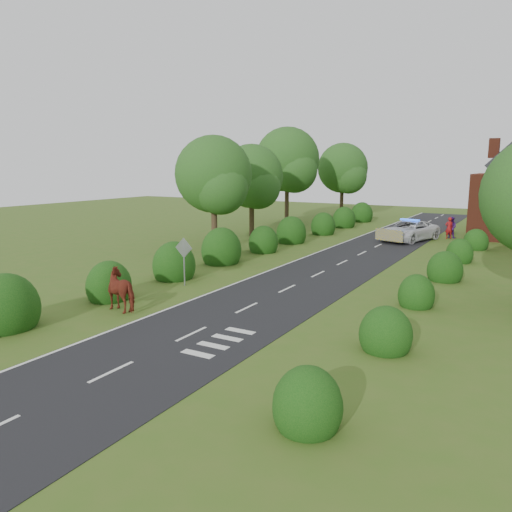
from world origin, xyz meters
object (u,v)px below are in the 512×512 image
Objects in this scene: police_van at (409,231)px; pedestrian_red at (449,228)px; road_sign at (184,254)px; cow at (124,292)px; pedestrian_purple at (451,227)px.

police_van is 3.98m from pedestrian_red.
road_sign is 22.83m from police_van.
pedestrian_red reaches higher than cow.
pedestrian_purple is at bearing 70.09° from road_sign.
pedestrian_red is 0.57m from pedestrian_purple.
pedestrian_red is at bearing 65.01° from police_van.
road_sign reaches higher than cow.
police_van is at bearing 73.61° from road_sign.
cow is 31.47m from pedestrian_purple.
pedestrian_purple is (0.10, 0.56, -0.01)m from pedestrian_red.
road_sign is at bearing 38.87° from pedestrian_red.
pedestrian_red reaches higher than police_van.
pedestrian_purple reaches higher than police_van.
pedestrian_purple is at bearing 68.91° from police_van.
cow is at bearing 42.81° from pedestrian_red.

